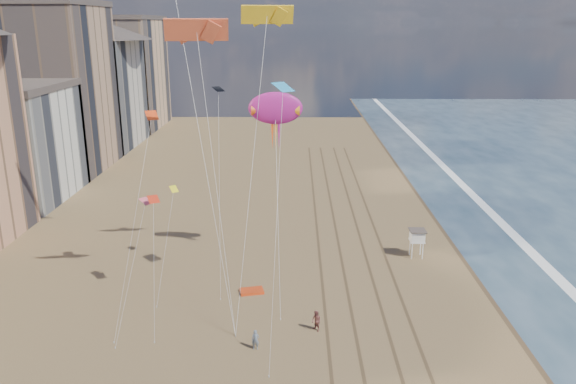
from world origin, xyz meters
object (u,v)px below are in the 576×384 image
Objects in this scene: show_kite at (276,109)px; kite_flyer_a at (255,340)px; kite_flyer_b at (316,321)px; lifeguard_stand at (417,236)px; grounded_kite at (252,291)px.

kite_flyer_a is (-1.11, -16.76, -16.12)m from show_kite.
kite_flyer_b is at bearing 30.40° from kite_flyer_a.
lifeguard_stand is 21.40m from show_kite.
show_kite reaches higher than grounded_kite.
kite_flyer_a is at bearing -93.77° from show_kite.
lifeguard_stand is 20.06m from grounded_kite.
kite_flyer_b is (4.99, 2.89, 0.09)m from kite_flyer_a.
show_kite is 12.19× the size of kite_flyer_a.
grounded_kite is at bearing -153.33° from lifeguard_stand.
lifeguard_stand reaches higher than grounded_kite.
grounded_kite is at bearing -179.90° from kite_flyer_b.
show_kite is at bearing 59.02° from grounded_kite.
kite_flyer_a is at bearing -97.01° from grounded_kite.
lifeguard_stand is 1.92× the size of kite_flyer_a.
lifeguard_stand is at bearing 103.21° from kite_flyer_b.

